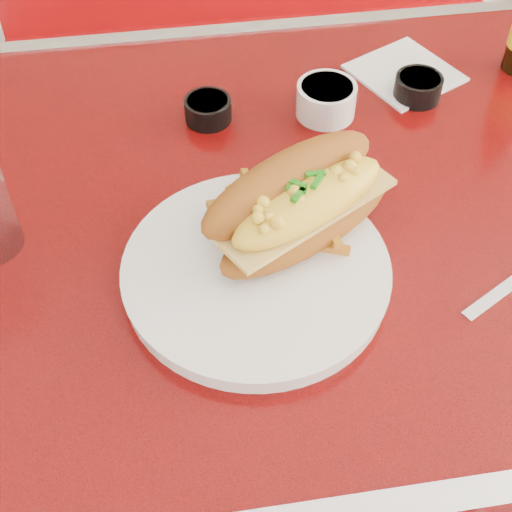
{
  "coord_description": "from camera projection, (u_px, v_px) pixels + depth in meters",
  "views": [
    {
      "loc": [
        -0.23,
        -0.63,
        1.41
      ],
      "look_at": [
        -0.16,
        -0.12,
        0.81
      ],
      "focal_mm": 50.0,
      "sensor_mm": 36.0,
      "label": 1
    }
  ],
  "objects": [
    {
      "name": "booth_bench_far",
      "position": [
        261.0,
        108.0,
        1.8
      ],
      "size": [
        1.2,
        0.51,
        0.9
      ],
      "color": "#A70B0F",
      "rests_on": "ground"
    },
    {
      "name": "paper_napkin",
      "position": [
        405.0,
        73.0,
        1.07
      ],
      "size": [
        0.18,
        0.18,
        0.0
      ],
      "primitive_type": "cube",
      "rotation": [
        0.0,
        0.0,
        0.45
      ],
      "color": "white",
      "rests_on": "diner_table"
    },
    {
      "name": "fork",
      "position": [
        297.0,
        228.0,
        0.84
      ],
      "size": [
        0.09,
        0.16,
        0.0
      ],
      "rotation": [
        0.0,
        0.0,
        2.04
      ],
      "color": "#B7B8BC",
      "rests_on": "dinner_plate"
    },
    {
      "name": "mac_hoagie",
      "position": [
        301.0,
        202.0,
        0.8
      ],
      "size": [
        0.27,
        0.22,
        0.11
      ],
      "rotation": [
        0.0,
        0.0,
        0.52
      ],
      "color": "#975318",
      "rests_on": "dinner_plate"
    },
    {
      "name": "diner_table",
      "position": [
        350.0,
        272.0,
        1.03
      ],
      "size": [
        1.23,
        0.83,
        0.77
      ],
      "color": "#B60C0B",
      "rests_on": "ground"
    },
    {
      "name": "gravy_ramekin",
      "position": [
        326.0,
        99.0,
        0.99
      ],
      "size": [
        0.1,
        0.1,
        0.05
      ],
      "rotation": [
        0.0,
        0.0,
        -0.18
      ],
      "color": "white",
      "rests_on": "diner_table"
    },
    {
      "name": "ground",
      "position": [
        321.0,
        456.0,
        1.49
      ],
      "size": [
        8.0,
        8.0,
        0.0
      ],
      "primitive_type": "plane",
      "color": "silver",
      "rests_on": "ground"
    },
    {
      "name": "sauce_cup_right",
      "position": [
        418.0,
        86.0,
        1.02
      ],
      "size": [
        0.09,
        0.09,
        0.03
      ],
      "rotation": [
        0.0,
        0.0,
        -0.36
      ],
      "color": "black",
      "rests_on": "diner_table"
    },
    {
      "name": "fries_pile",
      "position": [
        285.0,
        214.0,
        0.83
      ],
      "size": [
        0.14,
        0.13,
        0.04
      ],
      "primitive_type": null,
      "rotation": [
        0.0,
        0.0,
        -0.15
      ],
      "color": "orange",
      "rests_on": "dinner_plate"
    },
    {
      "name": "sauce_cup_left",
      "position": [
        208.0,
        109.0,
        0.99
      ],
      "size": [
        0.07,
        0.07,
        0.03
      ],
      "rotation": [
        0.0,
        0.0,
        0.11
      ],
      "color": "black",
      "rests_on": "diner_table"
    },
    {
      "name": "dinner_plate",
      "position": [
        256.0,
        272.0,
        0.81
      ],
      "size": [
        0.33,
        0.33,
        0.02
      ],
      "rotation": [
        0.0,
        0.0,
        -0.09
      ],
      "color": "white",
      "rests_on": "diner_table"
    }
  ]
}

